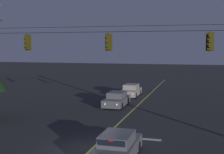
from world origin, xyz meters
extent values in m
plane|color=#28282B|center=(0.00, 0.00, 0.00)|extent=(180.00, 180.00, 0.00)
cube|color=#D1C64C|center=(0.00, 9.51, 0.00)|extent=(0.14, 60.00, 0.01)
cube|color=silver|center=(1.90, 2.91, 0.00)|extent=(3.40, 0.36, 0.01)
cylinder|color=black|center=(0.00, 3.51, 6.69)|extent=(17.39, 0.03, 0.03)
cylinder|color=black|center=(0.00, 3.51, 7.04)|extent=(17.39, 0.02, 0.02)
cylinder|color=black|center=(-5.84, 3.51, 6.60)|extent=(0.04, 0.04, 0.18)
cube|color=#332D0A|center=(-5.84, 3.51, 6.03)|extent=(0.32, 0.26, 0.96)
cube|color=#332D0A|center=(-5.84, 3.66, 6.03)|extent=(0.48, 0.03, 1.12)
sphere|color=red|center=(-5.84, 3.35, 6.32)|extent=(0.17, 0.17, 0.17)
cylinder|color=#332D0A|center=(-5.84, 3.31, 6.36)|extent=(0.20, 0.10, 0.20)
sphere|color=#3D280A|center=(-5.84, 3.35, 6.03)|extent=(0.17, 0.17, 0.17)
cylinder|color=#332D0A|center=(-5.84, 3.31, 6.08)|extent=(0.20, 0.10, 0.20)
sphere|color=black|center=(-5.84, 3.35, 5.75)|extent=(0.17, 0.17, 0.17)
cylinder|color=#332D0A|center=(-5.84, 3.31, 5.79)|extent=(0.20, 0.10, 0.20)
cylinder|color=black|center=(0.01, 3.51, 6.60)|extent=(0.04, 0.04, 0.18)
cube|color=#332D0A|center=(0.01, 3.51, 6.03)|extent=(0.32, 0.26, 0.96)
cube|color=#332D0A|center=(0.01, 3.66, 6.03)|extent=(0.48, 0.03, 1.12)
sphere|color=red|center=(0.01, 3.35, 6.32)|extent=(0.17, 0.17, 0.17)
cylinder|color=#332D0A|center=(0.01, 3.31, 6.36)|extent=(0.20, 0.10, 0.20)
sphere|color=#3D280A|center=(0.01, 3.35, 6.03)|extent=(0.17, 0.17, 0.17)
cylinder|color=#332D0A|center=(0.01, 3.31, 6.08)|extent=(0.20, 0.10, 0.20)
sphere|color=black|center=(0.01, 3.35, 5.75)|extent=(0.17, 0.17, 0.17)
cylinder|color=#332D0A|center=(0.01, 3.31, 5.79)|extent=(0.20, 0.10, 0.20)
cylinder|color=black|center=(6.32, 3.51, 6.60)|extent=(0.04, 0.04, 0.18)
cube|color=#332D0A|center=(6.32, 3.51, 6.03)|extent=(0.32, 0.26, 0.96)
cube|color=#332D0A|center=(6.32, 3.66, 6.03)|extent=(0.48, 0.03, 1.12)
sphere|color=red|center=(6.32, 3.35, 6.32)|extent=(0.17, 0.17, 0.17)
cylinder|color=#332D0A|center=(6.32, 3.31, 6.36)|extent=(0.20, 0.10, 0.20)
sphere|color=#3D280A|center=(6.32, 3.35, 6.03)|extent=(0.17, 0.17, 0.17)
cylinder|color=#332D0A|center=(6.32, 3.31, 6.08)|extent=(0.20, 0.10, 0.20)
sphere|color=black|center=(6.32, 3.35, 5.75)|extent=(0.17, 0.17, 0.17)
cylinder|color=#332D0A|center=(6.32, 3.31, 5.79)|extent=(0.20, 0.10, 0.20)
cube|color=#4C4C51|center=(1.81, -1.03, 0.51)|extent=(1.80, 4.30, 0.68)
cube|color=#4C4C51|center=(1.81, -1.15, 1.12)|extent=(1.51, 2.15, 0.54)
cube|color=black|center=(1.81, -0.21, 1.12)|extent=(1.40, 0.21, 0.48)
cube|color=black|center=(1.81, -2.21, 1.12)|extent=(1.37, 0.18, 0.46)
cylinder|color=black|center=(1.02, 0.30, 0.32)|extent=(0.22, 0.64, 0.64)
cylinder|color=black|center=(2.60, 0.30, 0.32)|extent=(0.22, 0.64, 0.64)
cube|color=red|center=(1.81, -2.32, 1.35)|extent=(0.24, 0.04, 0.06)
cube|color=#4C4C51|center=(-1.90, 13.09, 0.51)|extent=(1.80, 4.30, 0.68)
cube|color=#4C4C51|center=(-1.90, 13.21, 1.12)|extent=(1.51, 2.15, 0.54)
cube|color=black|center=(-1.90, 12.27, 1.12)|extent=(1.40, 0.21, 0.48)
cube|color=black|center=(-1.90, 14.27, 1.12)|extent=(1.37, 0.18, 0.46)
cylinder|color=black|center=(-1.11, 11.75, 0.32)|extent=(0.22, 0.64, 0.64)
cylinder|color=black|center=(-2.69, 11.75, 0.32)|extent=(0.22, 0.64, 0.64)
cylinder|color=black|center=(-1.11, 14.42, 0.32)|extent=(0.22, 0.64, 0.64)
cylinder|color=black|center=(-2.69, 14.42, 0.32)|extent=(0.22, 0.64, 0.64)
sphere|color=white|center=(-1.34, 10.92, 0.57)|extent=(0.20, 0.20, 0.20)
sphere|color=white|center=(-2.46, 10.92, 0.57)|extent=(0.20, 0.20, 0.20)
cube|color=gray|center=(-1.87, 19.68, 0.51)|extent=(1.80, 4.30, 0.68)
cube|color=gray|center=(-1.87, 19.80, 1.12)|extent=(1.51, 2.15, 0.54)
cube|color=black|center=(-1.87, 18.86, 1.12)|extent=(1.40, 0.21, 0.48)
cube|color=black|center=(-1.87, 20.86, 1.12)|extent=(1.37, 0.18, 0.46)
cylinder|color=black|center=(-1.08, 18.35, 0.32)|extent=(0.22, 0.64, 0.64)
cylinder|color=black|center=(-2.66, 18.35, 0.32)|extent=(0.22, 0.64, 0.64)
cylinder|color=black|center=(-1.08, 21.01, 0.32)|extent=(0.22, 0.64, 0.64)
cylinder|color=black|center=(-2.66, 21.01, 0.32)|extent=(0.22, 0.64, 0.64)
sphere|color=white|center=(-1.31, 17.51, 0.57)|extent=(0.20, 0.20, 0.20)
sphere|color=white|center=(-2.43, 17.51, 0.57)|extent=(0.20, 0.20, 0.20)
camera|label=1|loc=(5.72, -16.37, 5.73)|focal=51.16mm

